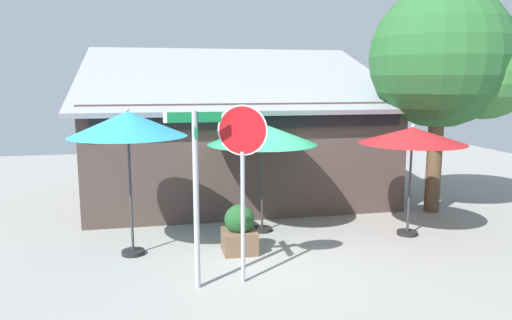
{
  "coord_description": "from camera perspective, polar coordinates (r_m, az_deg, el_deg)",
  "views": [
    {
      "loc": [
        -2.11,
        -9.11,
        3.33
      ],
      "look_at": [
        0.04,
        1.2,
        1.6
      ],
      "focal_mm": 33.92,
      "sensor_mm": 36.0,
      "label": 1
    }
  ],
  "objects": [
    {
      "name": "shade_tree",
      "position": [
        13.0,
        21.96,
        10.76
      ],
      "size": [
        3.85,
        3.47,
        5.64
      ],
      "color": "brown",
      "rests_on": "ground"
    },
    {
      "name": "street_sign_post",
      "position": [
        7.67,
        -7.15,
        -2.55
      ],
      "size": [
        0.89,
        0.83,
        2.88
      ],
      "color": "#A8AAB2",
      "rests_on": "ground"
    },
    {
      "name": "patio_umbrella_forest_green_center",
      "position": [
        10.5,
        0.73,
        3.02
      ],
      "size": [
        2.41,
        2.41,
        2.49
      ],
      "color": "black",
      "rests_on": "ground"
    },
    {
      "name": "patio_umbrella_teal_left",
      "position": [
        9.31,
        -14.89,
        4.02
      ],
      "size": [
        2.2,
        2.2,
        2.84
      ],
      "color": "black",
      "rests_on": "ground"
    },
    {
      "name": "stop_sign",
      "position": [
        7.77,
        -1.59,
        0.08
      ],
      "size": [
        0.76,
        0.33,
        2.96
      ],
      "color": "#A8AAB2",
      "rests_on": "ground"
    },
    {
      "name": "ground_plane",
      "position": [
        9.95,
        1.21,
        -10.54
      ],
      "size": [
        28.0,
        28.0,
        0.1
      ],
      "primitive_type": "cube",
      "color": "gray"
    },
    {
      "name": "patio_umbrella_crimson_right",
      "position": [
        10.77,
        17.95,
        2.66
      ],
      "size": [
        2.25,
        2.25,
        2.43
      ],
      "color": "black",
      "rests_on": "ground"
    },
    {
      "name": "sidewalk_planter",
      "position": [
        9.55,
        -1.97,
        -8.25
      ],
      "size": [
        0.65,
        0.65,
        0.96
      ],
      "color": "brown",
      "rests_on": "ground"
    },
    {
      "name": "cafe_building",
      "position": [
        13.91,
        -2.41,
        1.81
      ],
      "size": [
        8.4,
        5.64,
        4.37
      ],
      "color": "#473833",
      "rests_on": "ground"
    }
  ]
}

